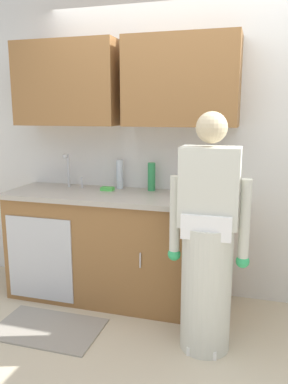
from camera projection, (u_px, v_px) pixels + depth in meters
name	position (u px, v px, depth m)	size (l,w,h in m)	color
ground_plane	(161.00, 353.00, 2.65)	(9.00, 9.00, 0.00)	beige
kitchen_wall_with_uppers	(175.00, 129.00, 3.32)	(4.80, 0.44, 2.70)	silver
counter_cabinet	(119.00, 249.00, 3.37)	(1.90, 0.62, 0.90)	brown
countertop	(118.00, 196.00, 3.27)	(1.96, 0.66, 0.04)	#A8A093
sink	(66.00, 192.00, 3.42)	(0.50, 0.36, 0.35)	#B7BABF
person_at_sink	(207.00, 253.00, 2.60)	(0.55, 0.34, 1.62)	white
floor_mat	(48.00, 329.00, 2.94)	(0.80, 0.50, 0.01)	gray
bottle_water_short	(221.00, 184.00, 3.22)	(0.07, 0.07, 0.17)	#D8D14C
bottle_soap	(152.00, 177.00, 3.37)	(0.07, 0.07, 0.25)	#2D8C4C
bottle_water_tall	(120.00, 174.00, 3.47)	(0.06, 0.06, 0.26)	silver
bottle_dish_liquid	(194.00, 179.00, 3.26)	(0.07, 0.07, 0.25)	#66388C
cup_by_sink	(184.00, 191.00, 3.12)	(0.08, 0.08, 0.11)	#B24C47
knife_on_counter	(211.00, 201.00, 2.98)	(0.24, 0.02, 0.01)	silver
sponge	(107.00, 189.00, 3.40)	(0.11, 0.07, 0.03)	#4CBF4C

